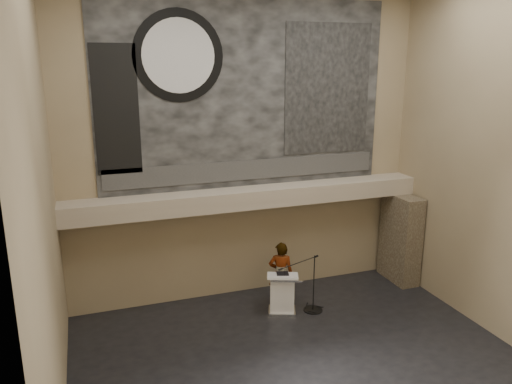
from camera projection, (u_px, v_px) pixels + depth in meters
name	position (u px, v px, depth m)	size (l,w,h in m)	color
floor	(303.00, 364.00, 11.17)	(10.00, 10.00, 0.00)	black
wall_back	(246.00, 148.00, 13.73)	(10.00, 0.02, 8.50)	#887556
wall_front	(440.00, 248.00, 6.43)	(10.00, 0.02, 8.50)	#887556
wall_left	(41.00, 203.00, 8.48)	(0.02, 8.00, 8.50)	#887556
wall_right	(502.00, 164.00, 11.68)	(0.02, 8.00, 8.50)	#887556
soffit	(251.00, 197.00, 13.70)	(10.00, 0.80, 0.50)	tan
sprinkler_left	(195.00, 213.00, 13.21)	(0.04, 0.04, 0.06)	#B2893D
sprinkler_right	(314.00, 201.00, 14.33)	(0.04, 0.04, 0.06)	#B2893D
banner	(246.00, 95.00, 13.33)	(8.00, 0.05, 5.00)	black
banner_text_strip	(247.00, 170.00, 13.82)	(7.76, 0.02, 0.55)	#313131
banner_clock_rim	(179.00, 56.00, 12.46)	(2.30, 2.30, 0.02)	black
banner_clock_face	(179.00, 56.00, 12.44)	(1.84, 1.84, 0.02)	silver
banner_building_print	(328.00, 89.00, 14.04)	(2.60, 0.02, 3.60)	black
banner_brick_print	(116.00, 110.00, 12.28)	(1.10, 0.02, 3.20)	black
stone_pier	(400.00, 238.00, 15.19)	(0.60, 1.40, 2.70)	#443829
lectern	(282.00, 294.00, 13.34)	(0.96, 0.83, 1.14)	silver
binder	(283.00, 274.00, 13.21)	(0.32, 0.25, 0.04)	black
papers	(281.00, 275.00, 13.15)	(0.19, 0.27, 0.01)	white
speaker_person	(281.00, 274.00, 13.68)	(0.67, 0.44, 1.84)	silver
mic_stand	(312.00, 302.00, 13.50)	(1.47, 0.74, 1.60)	black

